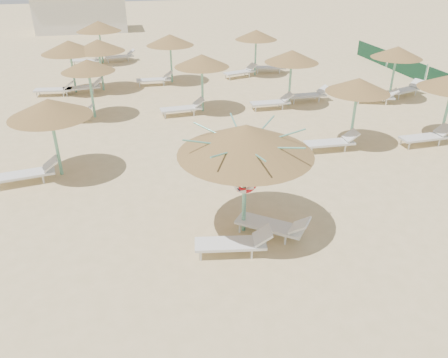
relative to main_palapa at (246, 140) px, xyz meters
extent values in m
plane|color=#DFC088|center=(0.07, -0.17, -2.70)|extent=(120.00, 120.00, 0.00)
cylinder|color=#68B599|center=(0.00, 0.00, -1.40)|extent=(0.11, 0.11, 2.60)
cone|color=olive|center=(0.00, 0.00, 0.01)|extent=(3.47, 3.47, 0.78)
cylinder|color=#68B599|center=(0.00, 0.00, -0.25)|extent=(0.20, 0.20, 0.12)
cylinder|color=#68B599|center=(0.80, 0.00, -0.03)|extent=(1.57, 0.04, 0.39)
cylinder|color=#68B599|center=(0.56, 0.56, -0.03)|extent=(1.14, 1.14, 0.39)
cylinder|color=#68B599|center=(0.00, 0.80, -0.03)|extent=(0.04, 1.57, 0.39)
cylinder|color=#68B599|center=(-0.56, 0.56, -0.03)|extent=(1.14, 1.14, 0.39)
cylinder|color=#68B599|center=(-0.80, 0.00, -0.03)|extent=(1.57, 0.04, 0.39)
cylinder|color=#68B599|center=(-0.56, -0.56, -0.03)|extent=(1.14, 1.14, 0.39)
cylinder|color=#68B599|center=(0.00, -0.80, -0.03)|extent=(0.04, 1.57, 0.39)
cylinder|color=#68B599|center=(0.56, -0.56, -0.03)|extent=(1.14, 1.14, 0.39)
torus|color=red|center=(0.00, -0.10, -1.13)|extent=(0.68, 0.15, 0.68)
cylinder|color=silver|center=(-1.39, -1.04, -2.57)|extent=(0.06, 0.06, 0.27)
cylinder|color=silver|center=(-1.31, -0.57, -2.57)|extent=(0.06, 0.06, 0.27)
cylinder|color=silver|center=(-0.13, -1.26, -2.57)|extent=(0.06, 0.06, 0.27)
cylinder|color=silver|center=(-0.05, -0.79, -2.57)|extent=(0.06, 0.06, 0.27)
cube|color=silver|center=(-0.60, -0.94, -2.40)|extent=(1.88, 0.89, 0.08)
cube|color=silver|center=(0.19, -1.07, -2.17)|extent=(0.55, 0.64, 0.35)
cylinder|color=silver|center=(-0.13, -0.08, -2.57)|extent=(0.06, 0.06, 0.27)
cylinder|color=silver|center=(0.16, 0.30, -2.57)|extent=(0.06, 0.06, 0.27)
cylinder|color=silver|center=(0.89, -0.89, -2.57)|extent=(0.06, 0.06, 0.27)
cylinder|color=silver|center=(1.19, -0.50, -2.57)|extent=(0.06, 0.06, 0.27)
cube|color=silver|center=(0.62, -0.37, -2.39)|extent=(1.81, 1.60, 0.08)
cube|color=silver|center=(1.27, -0.87, -2.16)|extent=(0.73, 0.74, 0.35)
cylinder|color=#68B599|center=(-5.22, 4.68, -1.55)|extent=(0.11, 0.11, 2.30)
cone|color=olive|center=(-5.22, 4.68, -0.31)|extent=(2.65, 2.65, 0.60)
cylinder|color=#68B599|center=(-5.22, 4.68, -0.55)|extent=(0.20, 0.20, 0.12)
cylinder|color=silver|center=(-5.73, 4.12, -2.56)|extent=(0.06, 0.06, 0.28)
cylinder|color=silver|center=(-5.81, 4.61, -2.56)|extent=(0.06, 0.06, 0.28)
cube|color=silver|center=(-6.32, 4.28, -2.38)|extent=(1.97, 0.90, 0.08)
cube|color=silver|center=(-5.48, 4.41, -2.14)|extent=(0.57, 0.67, 0.36)
cylinder|color=#68B599|center=(-4.26, 10.35, -1.55)|extent=(0.11, 0.11, 2.30)
cone|color=olive|center=(-4.26, 10.35, -0.32)|extent=(2.33, 2.33, 0.52)
cylinder|color=#68B599|center=(-4.26, 10.35, -0.55)|extent=(0.20, 0.20, 0.12)
cylinder|color=silver|center=(-6.19, 9.83, -2.56)|extent=(0.06, 0.06, 0.28)
cylinder|color=silver|center=(-6.11, 10.32, -2.56)|extent=(0.06, 0.06, 0.28)
cylinder|color=silver|center=(-4.86, 9.61, -2.56)|extent=(0.06, 0.06, 0.28)
cylinder|color=silver|center=(-4.77, 10.11, -2.56)|extent=(0.06, 0.06, 0.28)
cube|color=silver|center=(-5.36, 9.95, -2.38)|extent=(1.98, 0.92, 0.08)
cube|color=silver|center=(-4.52, 9.81, -2.14)|extent=(0.58, 0.67, 0.36)
cylinder|color=#68B599|center=(-5.36, 14.65, -1.55)|extent=(0.11, 0.11, 2.30)
cone|color=olive|center=(-5.36, 14.65, -0.31)|extent=(2.86, 2.86, 0.64)
cylinder|color=#68B599|center=(-5.36, 14.65, -0.55)|extent=(0.20, 0.20, 0.12)
cylinder|color=silver|center=(-7.28, 14.10, -2.56)|extent=(0.06, 0.06, 0.28)
cylinder|color=silver|center=(-7.22, 14.60, -2.56)|extent=(0.06, 0.06, 0.28)
cylinder|color=silver|center=(-5.95, 13.93, -2.56)|extent=(0.06, 0.06, 0.28)
cylinder|color=silver|center=(-5.88, 14.43, -2.56)|extent=(0.06, 0.06, 0.28)
cube|color=silver|center=(-6.46, 14.25, -2.38)|extent=(1.96, 0.86, 0.08)
cube|color=silver|center=(-5.62, 14.14, -2.14)|extent=(0.56, 0.66, 0.36)
cylinder|color=#68B599|center=(0.76, 10.10, -1.55)|extent=(0.11, 0.11, 2.30)
cone|color=olive|center=(0.76, 10.10, -0.32)|extent=(2.51, 2.51, 0.57)
cylinder|color=#68B599|center=(0.76, 10.10, -0.55)|extent=(0.20, 0.20, 0.12)
cylinder|color=silver|center=(-1.12, 9.39, -2.56)|extent=(0.06, 0.06, 0.28)
cylinder|color=silver|center=(-1.16, 9.89, -2.56)|extent=(0.06, 0.06, 0.28)
cylinder|color=silver|center=(0.22, 9.48, -2.56)|extent=(0.06, 0.06, 0.28)
cylinder|color=silver|center=(0.19, 9.98, -2.56)|extent=(0.06, 0.06, 0.28)
cube|color=silver|center=(-0.34, 9.70, -2.38)|extent=(1.94, 0.74, 0.08)
cube|color=silver|center=(0.51, 9.75, -2.14)|extent=(0.52, 0.63, 0.36)
cylinder|color=#68B599|center=(-0.05, 15.43, -1.55)|extent=(0.11, 0.11, 2.30)
cone|color=olive|center=(-0.05, 15.43, -0.31)|extent=(2.66, 2.66, 0.60)
cylinder|color=#68B599|center=(-0.05, 15.43, -0.55)|extent=(0.20, 0.20, 0.12)
cylinder|color=silver|center=(-1.95, 14.79, -2.56)|extent=(0.06, 0.06, 0.28)
cylinder|color=silver|center=(-1.94, 15.29, -2.56)|extent=(0.06, 0.06, 0.28)
cylinder|color=silver|center=(-0.60, 14.77, -2.56)|extent=(0.06, 0.06, 0.28)
cylinder|color=silver|center=(-0.59, 15.27, -2.56)|extent=(0.06, 0.06, 0.28)
cube|color=silver|center=(-1.15, 15.03, -2.38)|extent=(1.91, 0.66, 0.08)
cube|color=silver|center=(-0.30, 15.01, -2.14)|extent=(0.50, 0.61, 0.36)
cylinder|color=#68B599|center=(5.73, 4.83, -1.55)|extent=(0.11, 0.11, 2.30)
cone|color=olive|center=(5.73, 4.83, -0.32)|extent=(2.40, 2.40, 0.54)
cylinder|color=#68B599|center=(5.73, 4.83, -0.55)|extent=(0.20, 0.20, 0.12)
cylinder|color=silver|center=(3.82, 4.22, -2.56)|extent=(0.06, 0.06, 0.28)
cylinder|color=silver|center=(3.84, 4.72, -2.56)|extent=(0.06, 0.06, 0.28)
cylinder|color=silver|center=(5.16, 4.16, -2.56)|extent=(0.06, 0.06, 0.28)
cylinder|color=silver|center=(5.19, 4.66, -2.56)|extent=(0.06, 0.06, 0.28)
cube|color=silver|center=(4.63, 4.43, -2.38)|extent=(1.93, 0.71, 0.08)
cube|color=silver|center=(5.47, 4.40, -2.14)|extent=(0.51, 0.62, 0.36)
cylinder|color=#68B599|center=(5.07, 9.99, -1.55)|extent=(0.11, 0.11, 2.30)
cone|color=olive|center=(5.07, 9.99, -0.32)|extent=(2.56, 2.56, 0.58)
cylinder|color=#68B599|center=(5.07, 9.99, -0.55)|extent=(0.20, 0.20, 0.12)
cylinder|color=silver|center=(3.17, 9.35, -2.56)|extent=(0.06, 0.06, 0.28)
cylinder|color=silver|center=(3.17, 9.85, -2.56)|extent=(0.06, 0.06, 0.28)
cylinder|color=silver|center=(4.52, 9.34, -2.56)|extent=(0.06, 0.06, 0.28)
cylinder|color=silver|center=(4.52, 9.84, -2.56)|extent=(0.06, 0.06, 0.28)
cube|color=silver|center=(3.97, 9.59, -2.38)|extent=(1.90, 0.63, 0.08)
cube|color=silver|center=(4.82, 9.59, -2.14)|extent=(0.49, 0.60, 0.36)
cylinder|color=silver|center=(5.37, 10.04, -2.56)|extent=(0.06, 0.06, 0.28)
cylinder|color=silver|center=(5.37, 10.54, -2.56)|extent=(0.06, 0.06, 0.28)
cylinder|color=silver|center=(6.72, 10.05, -2.56)|extent=(0.06, 0.06, 0.28)
cylinder|color=silver|center=(6.72, 10.55, -2.56)|extent=(0.06, 0.06, 0.28)
cube|color=silver|center=(6.17, 10.29, -2.38)|extent=(1.90, 0.63, 0.08)
cube|color=silver|center=(7.02, 10.30, -2.14)|extent=(0.49, 0.60, 0.36)
cylinder|color=#68B599|center=(5.11, 15.93, -1.55)|extent=(0.11, 0.11, 2.30)
cone|color=olive|center=(5.11, 15.93, -0.32)|extent=(2.48, 2.48, 0.56)
cylinder|color=#68B599|center=(5.11, 15.93, -0.55)|extent=(0.20, 0.20, 0.12)
cylinder|color=silver|center=(3.30, 15.07, -2.56)|extent=(0.06, 0.06, 0.28)
cylinder|color=silver|center=(3.17, 15.55, -2.56)|extent=(0.06, 0.06, 0.28)
cylinder|color=silver|center=(4.60, 15.44, -2.56)|extent=(0.06, 0.06, 0.28)
cylinder|color=silver|center=(4.47, 15.92, -2.56)|extent=(0.06, 0.06, 0.28)
cube|color=silver|center=(4.01, 15.53, -2.38)|extent=(2.00, 1.11, 0.08)
cube|color=silver|center=(4.82, 15.76, -2.14)|extent=(0.63, 0.71, 0.36)
cylinder|color=silver|center=(5.37, 16.20, -2.56)|extent=(0.06, 0.06, 0.28)
cylinder|color=silver|center=(5.50, 16.69, -2.56)|extent=(0.06, 0.06, 0.28)
cylinder|color=silver|center=(6.67, 15.84, -2.56)|extent=(0.06, 0.06, 0.28)
cylinder|color=silver|center=(6.80, 16.32, -2.56)|extent=(0.06, 0.06, 0.28)
cube|color=silver|center=(6.21, 16.23, -2.38)|extent=(2.00, 1.11, 0.08)
cube|color=silver|center=(7.02, 16.00, -2.14)|extent=(0.63, 0.71, 0.36)
cylinder|color=#68B599|center=(9.57, 4.48, -1.55)|extent=(0.11, 0.11, 2.30)
cylinder|color=silver|center=(7.68, 3.81, -2.56)|extent=(0.06, 0.06, 0.28)
cylinder|color=silver|center=(7.67, 4.31, -2.56)|extent=(0.06, 0.06, 0.28)
cylinder|color=silver|center=(9.03, 3.84, -2.56)|extent=(0.06, 0.06, 0.28)
cylinder|color=silver|center=(9.02, 4.34, -2.56)|extent=(0.06, 0.06, 0.28)
cube|color=silver|center=(8.47, 4.08, -2.38)|extent=(1.91, 0.67, 0.08)
cube|color=silver|center=(9.32, 4.10, -2.14)|extent=(0.50, 0.61, 0.36)
cylinder|color=#68B599|center=(10.44, 9.69, -1.55)|extent=(0.11, 0.11, 2.30)
cone|color=olive|center=(10.44, 9.69, -0.32)|extent=(2.47, 2.47, 0.56)
cylinder|color=#68B599|center=(10.44, 9.69, -0.55)|extent=(0.20, 0.20, 0.12)
cylinder|color=silver|center=(8.51, 9.31, -2.56)|extent=(0.06, 0.06, 0.28)
cylinder|color=silver|center=(8.67, 9.78, -2.56)|extent=(0.06, 0.06, 0.28)
cylinder|color=silver|center=(9.79, 8.88, -2.56)|extent=(0.06, 0.06, 0.28)
cylinder|color=silver|center=(9.95, 9.35, -2.56)|extent=(0.06, 0.06, 0.28)
cube|color=silver|center=(9.34, 9.29, -2.38)|extent=(2.00, 1.20, 0.08)
cube|color=silver|center=(10.15, 9.02, -2.14)|extent=(0.65, 0.72, 0.36)
cylinder|color=silver|center=(10.87, 9.50, -2.56)|extent=(0.06, 0.06, 0.28)
cylinder|color=silver|center=(10.71, 9.97, -2.56)|extent=(0.06, 0.06, 0.28)
cylinder|color=silver|center=(12.15, 9.93, -2.56)|extent=(0.06, 0.06, 0.28)
cylinder|color=silver|center=(11.99, 10.40, -2.56)|extent=(0.06, 0.06, 0.28)
cube|color=silver|center=(11.54, 9.99, -2.38)|extent=(2.00, 1.20, 0.08)
cube|color=silver|center=(12.35, 10.26, -2.14)|extent=(0.65, 0.72, 0.36)
cylinder|color=#68B599|center=(-3.91, 14.72, -1.55)|extent=(0.11, 0.11, 2.30)
cone|color=olive|center=(-3.91, 14.72, -0.31)|extent=(2.75, 2.75, 0.62)
cylinder|color=#68B599|center=(-3.91, 14.72, -0.55)|extent=(0.20, 0.20, 0.12)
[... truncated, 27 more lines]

